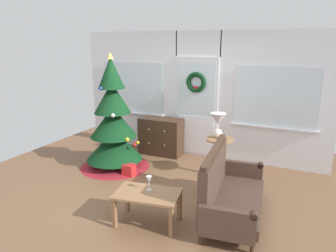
% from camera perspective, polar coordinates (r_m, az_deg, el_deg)
% --- Properties ---
extents(ground_plane, '(6.76, 6.76, 0.00)m').
position_cam_1_polar(ground_plane, '(5.08, -3.19, -12.38)').
color(ground_plane, brown).
extents(back_wall_with_door, '(5.20, 0.19, 2.55)m').
position_cam_1_polar(back_wall_with_door, '(6.51, 5.30, 5.62)').
color(back_wall_with_door, white).
rests_on(back_wall_with_door, ground).
extents(christmas_tree, '(1.32, 1.32, 2.16)m').
position_cam_1_polar(christmas_tree, '(6.01, -9.82, -0.30)').
color(christmas_tree, '#4C331E').
rests_on(christmas_tree, ground).
extents(dresser_cabinet, '(0.91, 0.46, 0.78)m').
position_cam_1_polar(dresser_cabinet, '(6.71, -1.27, -1.87)').
color(dresser_cabinet, '#3D281C').
rests_on(dresser_cabinet, ground).
extents(settee_sofa, '(0.88, 1.68, 0.96)m').
position_cam_1_polar(settee_sofa, '(4.46, 10.56, -11.35)').
color(settee_sofa, '#3D281C').
rests_on(settee_sofa, ground).
extents(side_table, '(0.50, 0.48, 0.70)m').
position_cam_1_polar(side_table, '(5.63, 9.30, -4.26)').
color(side_table, '#8E6642').
rests_on(side_table, ground).
extents(table_lamp, '(0.28, 0.28, 0.44)m').
position_cam_1_polar(table_lamp, '(5.54, 9.03, 0.72)').
color(table_lamp, silver).
rests_on(table_lamp, side_table).
extents(coffee_table, '(0.91, 0.65, 0.44)m').
position_cam_1_polar(coffee_table, '(4.23, -3.73, -12.75)').
color(coffee_table, '#8E6642').
rests_on(coffee_table, ground).
extents(wine_glass, '(0.08, 0.08, 0.20)m').
position_cam_1_polar(wine_glass, '(4.21, -3.45, -9.71)').
color(wine_glass, silver).
rests_on(wine_glass, coffee_table).
extents(gift_box, '(0.20, 0.18, 0.20)m').
position_cam_1_polar(gift_box, '(5.78, -7.05, -7.88)').
color(gift_box, red).
rests_on(gift_box, ground).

